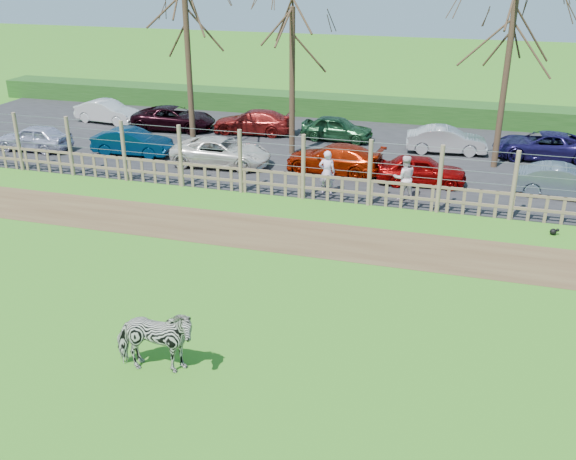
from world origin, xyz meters
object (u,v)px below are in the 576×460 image
(visitor_b, at_px, (404,178))
(car_3, at_px, (334,159))
(car_7, at_px, (107,112))
(car_8, at_px, (174,118))
(car_11, at_px, (446,140))
(car_4, at_px, (421,170))
(tree_left, at_px, (186,27))
(zebra, at_px, (154,341))
(car_0, at_px, (34,138))
(car_9, at_px, (253,122))
(crow, at_px, (554,232))
(car_12, at_px, (543,145))
(car_2, at_px, (221,152))
(car_10, at_px, (337,128))
(tree_right, at_px, (510,43))
(car_1, at_px, (132,142))
(tree_mid, at_px, (292,46))
(visitor_a, at_px, (327,172))
(car_5, at_px, (564,181))

(visitor_b, height_order, car_3, visitor_b)
(car_7, relative_size, car_8, 0.84)
(car_7, relative_size, car_11, 1.00)
(car_3, relative_size, car_4, 1.17)
(tree_left, distance_m, zebra, 17.84)
(car_0, height_order, car_9, same)
(crow, xyz_separation_m, car_12, (0.19, 8.89, 0.52))
(zebra, relative_size, car_9, 0.46)
(car_8, bearing_deg, car_12, -95.35)
(car_2, height_order, car_10, same)
(tree_right, xyz_separation_m, crow, (1.87, -7.00, -5.12))
(tree_left, bearing_deg, car_10, 32.13)
(car_12, bearing_deg, car_4, -48.04)
(car_1, height_order, car_8, same)
(car_0, relative_size, car_12, 0.82)
(car_10, relative_size, car_11, 0.97)
(zebra, height_order, car_11, zebra)
(car_10, bearing_deg, car_4, -136.64)
(tree_right, bearing_deg, car_8, 173.05)
(tree_mid, distance_m, car_8, 8.64)
(zebra, height_order, car_3, zebra)
(crow, relative_size, car_9, 0.07)
(car_11, bearing_deg, visitor_b, 164.64)
(visitor_b, distance_m, car_12, 8.88)
(car_8, bearing_deg, car_0, 133.96)
(car_0, relative_size, car_10, 1.00)
(visitor_a, bearing_deg, car_4, -155.32)
(visitor_b, distance_m, car_11, 6.88)
(visitor_b, distance_m, car_4, 2.04)
(tree_right, height_order, car_1, tree_right)
(car_5, height_order, car_7, same)
(car_0, bearing_deg, car_7, 173.99)
(car_7, distance_m, car_8, 4.16)
(car_8, bearing_deg, car_2, -142.50)
(car_2, xyz_separation_m, car_11, (9.29, 4.71, 0.00))
(visitor_a, height_order, car_2, visitor_a)
(tree_right, xyz_separation_m, car_11, (-2.16, 1.60, -4.60))
(tree_right, bearing_deg, tree_mid, -176.82)
(zebra, relative_size, visitor_b, 1.10)
(tree_right, xyz_separation_m, car_7, (-20.26, 2.33, -4.60))
(car_10, bearing_deg, crow, -131.53)
(tree_mid, relative_size, car_12, 1.58)
(car_8, bearing_deg, car_10, -92.99)
(car_3, bearing_deg, car_10, -162.96)
(tree_right, relative_size, visitor_a, 4.26)
(car_8, bearing_deg, car_1, 176.94)
(zebra, bearing_deg, car_8, 15.55)
(car_11, bearing_deg, visitor_a, 143.91)
(crow, height_order, car_0, car_0)
(zebra, distance_m, visitor_b, 12.97)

